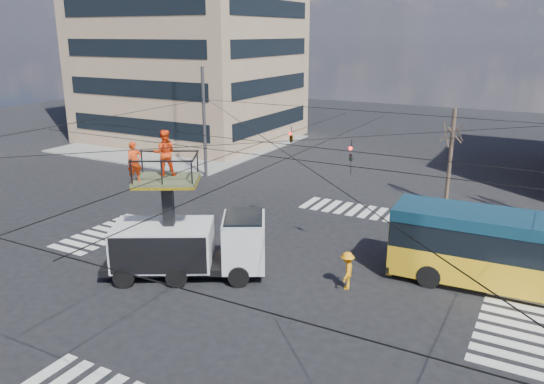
{
  "coord_description": "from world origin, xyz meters",
  "views": [
    {
      "loc": [
        10.44,
        -19.02,
        10.26
      ],
      "look_at": [
        -0.85,
        1.73,
        3.14
      ],
      "focal_mm": 35.0,
      "sensor_mm": 36.0,
      "label": 1
    }
  ],
  "objects_px": {
    "city_bus": "(543,256)",
    "traffic_cone": "(150,246)",
    "worker_ground": "(198,236)",
    "flagger": "(347,271)",
    "utility_truck": "(188,231)"
  },
  "relations": [
    {
      "from": "city_bus",
      "to": "worker_ground",
      "type": "xyz_separation_m",
      "value": [
        -14.67,
        -3.06,
        -0.84
      ]
    },
    {
      "from": "city_bus",
      "to": "flagger",
      "type": "xyz_separation_m",
      "value": [
        -7.04,
        -3.15,
        -0.91
      ]
    },
    {
      "from": "worker_ground",
      "to": "flagger",
      "type": "height_order",
      "value": "worker_ground"
    },
    {
      "from": "utility_truck",
      "to": "flagger",
      "type": "relative_size",
      "value": 4.45
    },
    {
      "from": "utility_truck",
      "to": "city_bus",
      "type": "distance_m",
      "value": 14.55
    },
    {
      "from": "city_bus",
      "to": "traffic_cone",
      "type": "distance_m",
      "value": 17.28
    },
    {
      "from": "city_bus",
      "to": "traffic_cone",
      "type": "bearing_deg",
      "value": -168.67
    },
    {
      "from": "city_bus",
      "to": "flagger",
      "type": "height_order",
      "value": "city_bus"
    },
    {
      "from": "city_bus",
      "to": "flagger",
      "type": "distance_m",
      "value": 7.76
    },
    {
      "from": "city_bus",
      "to": "worker_ground",
      "type": "bearing_deg",
      "value": -171.0
    },
    {
      "from": "utility_truck",
      "to": "flagger",
      "type": "xyz_separation_m",
      "value": [
        6.55,
        2.05,
        -1.26
      ]
    },
    {
      "from": "utility_truck",
      "to": "city_bus",
      "type": "xyz_separation_m",
      "value": [
        13.58,
        5.2,
        -0.34
      ]
    },
    {
      "from": "traffic_cone",
      "to": "flagger",
      "type": "relative_size",
      "value": 0.48
    },
    {
      "from": "utility_truck",
      "to": "city_bus",
      "type": "height_order",
      "value": "utility_truck"
    },
    {
      "from": "worker_ground",
      "to": "traffic_cone",
      "type": "bearing_deg",
      "value": 96.34
    }
  ]
}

